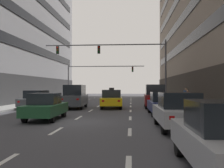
{
  "coord_description": "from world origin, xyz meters",
  "views": [
    {
      "loc": [
        3.38,
        -14.51,
        1.99
      ],
      "look_at": [
        0.68,
        21.59,
        2.38
      ],
      "focal_mm": 41.71,
      "sensor_mm": 36.0,
      "label": 1
    }
  ],
  "objects_px": {
    "car_driving_2": "(46,107)",
    "traffic_signal_0": "(122,57)",
    "car_parked_2": "(163,104)",
    "car_parked_3": "(155,96)",
    "car_parked_1": "(178,111)",
    "pedestrian_1": "(186,96)",
    "car_driving_0": "(37,100)",
    "car_driving_3": "(75,97)",
    "taxi_driving_1": "(112,99)",
    "pedestrian_0": "(187,97)",
    "traffic_signal_1": "(94,73)"
  },
  "relations": [
    {
      "from": "car_parked_3",
      "to": "traffic_signal_0",
      "type": "height_order",
      "value": "traffic_signal_0"
    },
    {
      "from": "car_parked_2",
      "to": "car_parked_1",
      "type": "bearing_deg",
      "value": -90.0
    },
    {
      "from": "car_parked_2",
      "to": "pedestrian_1",
      "type": "bearing_deg",
      "value": 65.82
    },
    {
      "from": "car_driving_0",
      "to": "traffic_signal_1",
      "type": "bearing_deg",
      "value": 83.18
    },
    {
      "from": "traffic_signal_1",
      "to": "pedestrian_0",
      "type": "height_order",
      "value": "traffic_signal_1"
    },
    {
      "from": "taxi_driving_1",
      "to": "car_parked_2",
      "type": "height_order",
      "value": "taxi_driving_1"
    },
    {
      "from": "car_parked_1",
      "to": "traffic_signal_1",
      "type": "xyz_separation_m",
      "value": [
        -8.23,
        29.9,
        3.39
      ]
    },
    {
      "from": "traffic_signal_1",
      "to": "pedestrian_1",
      "type": "height_order",
      "value": "traffic_signal_1"
    },
    {
      "from": "taxi_driving_1",
      "to": "car_parked_3",
      "type": "xyz_separation_m",
      "value": [
        4.02,
        0.56,
        0.25
      ]
    },
    {
      "from": "taxi_driving_1",
      "to": "pedestrian_1",
      "type": "relative_size",
      "value": 2.67
    },
    {
      "from": "car_driving_0",
      "to": "taxi_driving_1",
      "type": "bearing_deg",
      "value": 12.21
    },
    {
      "from": "pedestrian_0",
      "to": "car_driving_2",
      "type": "bearing_deg",
      "value": -140.89
    },
    {
      "from": "pedestrian_1",
      "to": "pedestrian_0",
      "type": "bearing_deg",
      "value": -96.89
    },
    {
      "from": "pedestrian_0",
      "to": "car_driving_3",
      "type": "bearing_deg",
      "value": -179.86
    },
    {
      "from": "car_driving_2",
      "to": "pedestrian_0",
      "type": "bearing_deg",
      "value": 39.11
    },
    {
      "from": "taxi_driving_1",
      "to": "car_driving_2",
      "type": "xyz_separation_m",
      "value": [
        -3.33,
        -8.71,
        -0.05
      ]
    },
    {
      "from": "car_parked_1",
      "to": "car_parked_2",
      "type": "height_order",
      "value": "car_parked_1"
    },
    {
      "from": "car_driving_2",
      "to": "car_driving_3",
      "type": "height_order",
      "value": "car_driving_3"
    },
    {
      "from": "taxi_driving_1",
      "to": "car_driving_3",
      "type": "height_order",
      "value": "car_driving_3"
    },
    {
      "from": "traffic_signal_0",
      "to": "pedestrian_1",
      "type": "relative_size",
      "value": 7.52
    },
    {
      "from": "taxi_driving_1",
      "to": "pedestrian_1",
      "type": "distance_m",
      "value": 7.1
    },
    {
      "from": "car_parked_2",
      "to": "pedestrian_0",
      "type": "height_order",
      "value": "pedestrian_0"
    },
    {
      "from": "taxi_driving_1",
      "to": "car_parked_3",
      "type": "bearing_deg",
      "value": 7.98
    },
    {
      "from": "car_driving_3",
      "to": "traffic_signal_1",
      "type": "xyz_separation_m",
      "value": [
        -0.86,
        18.72,
        3.17
      ]
    },
    {
      "from": "car_parked_1",
      "to": "pedestrian_0",
      "type": "bearing_deg",
      "value": 75.97
    },
    {
      "from": "car_parked_3",
      "to": "car_driving_0",
      "type": "bearing_deg",
      "value": -169.38
    },
    {
      "from": "car_driving_0",
      "to": "pedestrian_1",
      "type": "xyz_separation_m",
      "value": [
        13.57,
        2.52,
        0.33
      ]
    },
    {
      "from": "car_driving_0",
      "to": "car_parked_2",
      "type": "xyz_separation_m",
      "value": [
        10.58,
        -4.13,
        -0.02
      ]
    },
    {
      "from": "car_parked_1",
      "to": "pedestrian_0",
      "type": "xyz_separation_m",
      "value": [
        2.8,
        11.2,
        0.19
      ]
    },
    {
      "from": "car_driving_0",
      "to": "pedestrian_1",
      "type": "height_order",
      "value": "pedestrian_1"
    },
    {
      "from": "car_driving_0",
      "to": "traffic_signal_1",
      "type": "distance_m",
      "value": 20.09
    },
    {
      "from": "car_parked_3",
      "to": "pedestrian_0",
      "type": "xyz_separation_m",
      "value": [
        2.8,
        -1.02,
        -0.05
      ]
    },
    {
      "from": "car_driving_2",
      "to": "traffic_signal_0",
      "type": "distance_m",
      "value": 13.95
    },
    {
      "from": "car_parked_1",
      "to": "car_parked_3",
      "type": "xyz_separation_m",
      "value": [
        -0.0,
        12.22,
        0.24
      ]
    },
    {
      "from": "car_driving_3",
      "to": "car_parked_3",
      "type": "xyz_separation_m",
      "value": [
        7.37,
        1.05,
        0.02
      ]
    },
    {
      "from": "car_driving_3",
      "to": "pedestrian_1",
      "type": "xyz_separation_m",
      "value": [
        10.36,
        1.58,
        0.08
      ]
    },
    {
      "from": "taxi_driving_1",
      "to": "traffic_signal_1",
      "type": "height_order",
      "value": "traffic_signal_1"
    },
    {
      "from": "car_driving_0",
      "to": "pedestrian_0",
      "type": "relative_size",
      "value": 2.89
    },
    {
      "from": "traffic_signal_0",
      "to": "pedestrian_0",
      "type": "xyz_separation_m",
      "value": [
        5.98,
        -4.31,
        -4.16
      ]
    },
    {
      "from": "car_parked_2",
      "to": "car_parked_3",
      "type": "bearing_deg",
      "value": 90.01
    },
    {
      "from": "car_parked_1",
      "to": "pedestrian_1",
      "type": "distance_m",
      "value": 13.11
    },
    {
      "from": "car_driving_0",
      "to": "pedestrian_1",
      "type": "bearing_deg",
      "value": 10.51
    },
    {
      "from": "taxi_driving_1",
      "to": "pedestrian_0",
      "type": "xyz_separation_m",
      "value": [
        6.82,
        -0.46,
        0.2
      ]
    },
    {
      "from": "car_driving_0",
      "to": "car_driving_2",
      "type": "bearing_deg",
      "value": -66.11
    },
    {
      "from": "car_driving_0",
      "to": "pedestrian_0",
      "type": "bearing_deg",
      "value": 4.12
    },
    {
      "from": "car_driving_2",
      "to": "pedestrian_0",
      "type": "relative_size",
      "value": 2.77
    },
    {
      "from": "car_driving_2",
      "to": "traffic_signal_1",
      "type": "relative_size",
      "value": 0.35
    },
    {
      "from": "taxi_driving_1",
      "to": "traffic_signal_1",
      "type": "distance_m",
      "value": 19.02
    },
    {
      "from": "car_driving_0",
      "to": "taxi_driving_1",
      "type": "height_order",
      "value": "taxi_driving_1"
    },
    {
      "from": "taxi_driving_1",
      "to": "car_parked_3",
      "type": "height_order",
      "value": "car_parked_3"
    }
  ]
}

